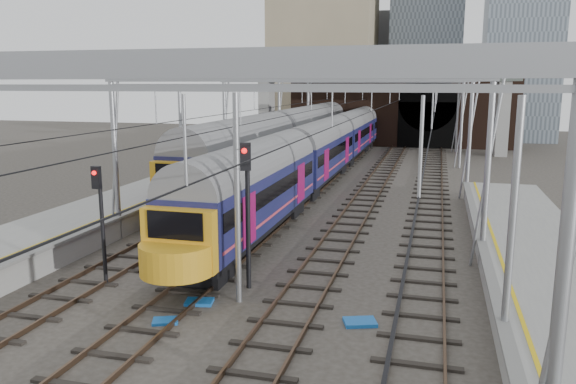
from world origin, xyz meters
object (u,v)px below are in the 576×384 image
(train_main, at_px, (338,141))
(signal_near_left, at_px, (100,210))
(signal_near_centre, at_px, (247,199))
(train_second, at_px, (302,134))

(train_main, bearing_deg, signal_near_left, -96.19)
(signal_near_centre, bearing_deg, train_second, 79.57)
(train_main, relative_size, train_second, 1.18)
(train_main, height_order, train_second, train_second)
(train_main, distance_m, train_second, 5.36)
(train_second, bearing_deg, train_main, -41.69)
(train_second, relative_size, signal_near_centre, 9.98)
(signal_near_left, bearing_deg, train_second, 93.12)
(signal_near_left, xyz_separation_m, signal_near_centre, (5.20, 1.02, 0.47))
(train_second, height_order, signal_near_centre, signal_near_centre)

